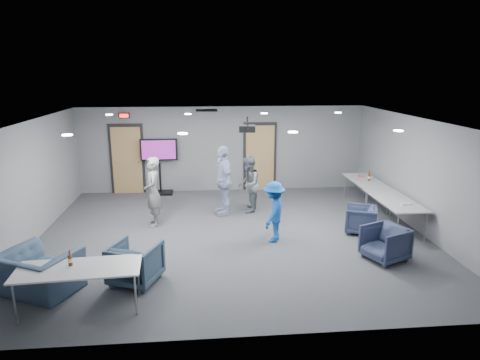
{
  "coord_description": "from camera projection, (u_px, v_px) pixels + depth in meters",
  "views": [
    {
      "loc": [
        -0.67,
        -9.45,
        3.76
      ],
      "look_at": [
        0.24,
        0.56,
        1.2
      ],
      "focal_mm": 32.0,
      "sensor_mm": 36.0,
      "label": 1
    }
  ],
  "objects": [
    {
      "name": "wall_back",
      "position": [
        223.0,
        149.0,
        13.63
      ],
      "size": [
        9.0,
        0.02,
        2.7
      ],
      "primitive_type": "cube",
      "color": "gray",
      "rests_on": "floor"
    },
    {
      "name": "hvac_diffuser",
      "position": [
        207.0,
        110.0,
        12.1
      ],
      "size": [
        0.6,
        0.6,
        0.03
      ],
      "primitive_type": "cube",
      "color": "black",
      "rests_on": "ceiling"
    },
    {
      "name": "chair_right_c",
      "position": [
        385.0,
        243.0,
        8.72
      ],
      "size": [
        1.02,
        1.01,
        0.71
      ],
      "primitive_type": "imported",
      "rotation": [
        0.0,
        0.0,
        -1.17
      ],
      "color": "#313955",
      "rests_on": "floor"
    },
    {
      "name": "table_right_b",
      "position": [
        395.0,
        201.0,
        10.4
      ],
      "size": [
        0.82,
        1.98,
        0.73
      ],
      "rotation": [
        0.0,
        0.0,
        1.57
      ],
      "color": "#AAACAE",
      "rests_on": "floor"
    },
    {
      "name": "table_front_left",
      "position": [
        79.0,
        270.0,
        6.81
      ],
      "size": [
        1.99,
        0.94,
        0.73
      ],
      "rotation": [
        0.0,
        0.0,
        0.07
      ],
      "color": "#AAACAE",
      "rests_on": "floor"
    },
    {
      "name": "floor",
      "position": [
        232.0,
        235.0,
        10.11
      ],
      "size": [
        9.0,
        9.0,
        0.0
      ],
      "primitive_type": "plane",
      "color": "#3D4045",
      "rests_on": "ground"
    },
    {
      "name": "person_c",
      "position": [
        223.0,
        180.0,
        11.41
      ],
      "size": [
        0.67,
        1.17,
        1.87
      ],
      "primitive_type": "imported",
      "rotation": [
        0.0,
        0.0,
        -1.36
      ],
      "color": "#B3C0E7",
      "rests_on": "floor"
    },
    {
      "name": "person_a",
      "position": [
        153.0,
        192.0,
        10.57
      ],
      "size": [
        0.51,
        0.69,
        1.74
      ],
      "primitive_type": "imported",
      "rotation": [
        0.0,
        0.0,
        -1.42
      ],
      "color": "gray",
      "rests_on": "floor"
    },
    {
      "name": "projector",
      "position": [
        247.0,
        129.0,
        10.46
      ],
      "size": [
        0.43,
        0.4,
        0.37
      ],
      "rotation": [
        0.0,
        0.0,
        -0.14
      ],
      "color": "black",
      "rests_on": "ceiling"
    },
    {
      "name": "door_right",
      "position": [
        260.0,
        157.0,
        13.77
      ],
      "size": [
        1.06,
        0.17,
        2.24
      ],
      "color": "black",
      "rests_on": "wall_back"
    },
    {
      "name": "ceiling",
      "position": [
        231.0,
        121.0,
        9.44
      ],
      "size": [
        9.0,
        9.0,
        0.0
      ],
      "primitive_type": "plane",
      "rotation": [
        3.14,
        0.0,
        0.0
      ],
      "color": "silver",
      "rests_on": "wall_back"
    },
    {
      "name": "wall_front",
      "position": [
        252.0,
        251.0,
        5.92
      ],
      "size": [
        9.0,
        0.02,
        2.7
      ],
      "primitive_type": "cube",
      "color": "gray",
      "rests_on": "floor"
    },
    {
      "name": "bottle_right",
      "position": [
        369.0,
        177.0,
        12.16
      ],
      "size": [
        0.08,
        0.08,
        0.29
      ],
      "color": "#5C2B0F",
      "rests_on": "table_right_a"
    },
    {
      "name": "wall_right",
      "position": [
        420.0,
        176.0,
        10.17
      ],
      "size": [
        0.02,
        8.0,
        2.7
      ],
      "primitive_type": "cube",
      "color": "gray",
      "rests_on": "floor"
    },
    {
      "name": "bottle_front",
      "position": [
        70.0,
        260.0,
        6.85
      ],
      "size": [
        0.07,
        0.07,
        0.26
      ],
      "color": "#5C2B0F",
      "rests_on": "table_front_left"
    },
    {
      "name": "person_d",
      "position": [
        274.0,
        212.0,
        9.61
      ],
      "size": [
        0.85,
        1.03,
        1.39
      ],
      "primitive_type": "imported",
      "rotation": [
        0.0,
        0.0,
        -2.02
      ],
      "color": "#1A53AD",
      "rests_on": "floor"
    },
    {
      "name": "chair_front_b",
      "position": [
        40.0,
        273.0,
        7.39
      ],
      "size": [
        1.52,
        1.45,
        0.77
      ],
      "primitive_type": "imported",
      "rotation": [
        0.0,
        0.0,
        2.69
      ],
      "color": "#3D516A",
      "rests_on": "floor"
    },
    {
      "name": "wrapper",
      "position": [
        406.0,
        204.0,
        10.0
      ],
      "size": [
        0.24,
        0.18,
        0.05
      ],
      "primitive_type": "cube",
      "rotation": [
        0.0,
        0.0,
        -0.15
      ],
      "color": "silver",
      "rests_on": "table_right_b"
    },
    {
      "name": "wall_left",
      "position": [
        27.0,
        185.0,
        9.38
      ],
      "size": [
        0.02,
        8.0,
        2.7
      ],
      "primitive_type": "cube",
      "color": "gray",
      "rests_on": "floor"
    },
    {
      "name": "chair_front_a",
      "position": [
        136.0,
        263.0,
        7.77
      ],
      "size": [
        1.06,
        1.07,
        0.76
      ],
      "primitive_type": "imported",
      "rotation": [
        0.0,
        0.0,
        2.77
      ],
      "color": "#34485A",
      "rests_on": "floor"
    },
    {
      "name": "tv_stand",
      "position": [
        159.0,
        163.0,
        13.3
      ],
      "size": [
        1.14,
        0.54,
        1.75
      ],
      "color": "black",
      "rests_on": "floor"
    },
    {
      "name": "table_right_a",
      "position": [
        366.0,
        182.0,
        12.23
      ],
      "size": [
        0.78,
        1.87,
        0.73
      ],
      "rotation": [
        0.0,
        0.0,
        1.57
      ],
      "color": "#AAACAE",
      "rests_on": "floor"
    },
    {
      "name": "chair_right_b",
      "position": [
        361.0,
        219.0,
        10.21
      ],
      "size": [
        0.92,
        0.91,
        0.65
      ],
      "primitive_type": "imported",
      "rotation": [
        0.0,
        0.0,
        -1.95
      ],
      "color": "#353D5B",
      "rests_on": "floor"
    },
    {
      "name": "downlights",
      "position": [
        231.0,
        121.0,
        9.45
      ],
      "size": [
        6.18,
        3.78,
        0.02
      ],
      "color": "white",
      "rests_on": "ceiling"
    },
    {
      "name": "exit_sign",
      "position": [
        124.0,
        116.0,
        13.03
      ],
      "size": [
        0.32,
        0.08,
        0.16
      ],
      "color": "black",
      "rests_on": "wall_back"
    },
    {
      "name": "door_left",
      "position": [
        127.0,
        160.0,
        13.39
      ],
      "size": [
        1.06,
        0.17,
        2.24
      ],
      "color": "black",
      "rests_on": "wall_back"
    },
    {
      "name": "person_b",
      "position": [
        248.0,
        184.0,
        11.64
      ],
      "size": [
        0.74,
        0.87,
        1.55
      ],
      "primitive_type": "imported",
      "rotation": [
        0.0,
        0.0,
        -1.8
      ],
      "color": "slate",
      "rests_on": "floor"
    },
    {
      "name": "snack_box",
      "position": [
        361.0,
        176.0,
        12.66
      ],
      "size": [
        0.16,
        0.12,
        0.03
      ],
      "primitive_type": "cube",
      "rotation": [
        0.0,
        0.0,
        -0.11
      ],
      "color": "#D75135",
      "rests_on": "table_right_a"
    }
  ]
}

